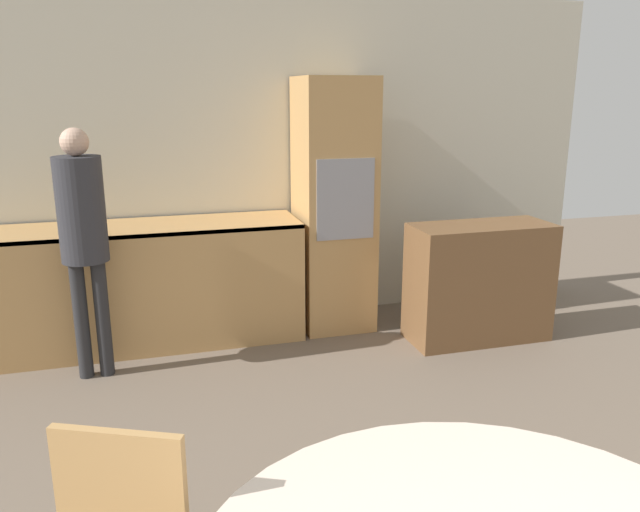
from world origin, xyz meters
name	(u,v)px	position (x,y,z in m)	size (l,w,h in m)	color
wall_back	(242,163)	(0.00, 5.20, 1.30)	(6.01, 0.05, 2.60)	beige
kitchen_counter	(131,285)	(-0.91, 4.85, 0.47)	(2.50, 0.60, 0.91)	tan
oven_unit	(334,206)	(0.66, 4.86, 0.98)	(0.55, 0.59, 1.96)	tan
sideboard	(479,282)	(1.63, 4.26, 0.45)	(1.06, 0.45, 0.90)	brown
person_standing	(83,226)	(-1.16, 4.37, 1.03)	(0.29, 0.29, 1.64)	#262628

